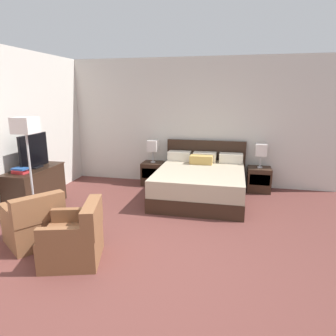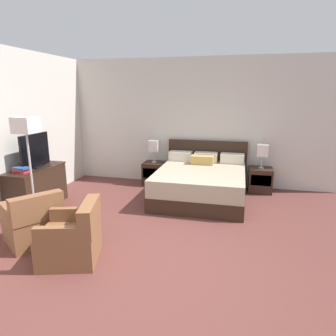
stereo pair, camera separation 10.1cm
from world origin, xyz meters
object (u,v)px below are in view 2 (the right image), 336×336
(book_red_cover, at_px, (21,172))
(dresser, at_px, (37,187))
(armchair_companion, at_px, (73,238))
(table_lamp_right, at_px, (262,151))
(book_blue_cover, at_px, (21,170))
(armchair_by_window, at_px, (34,223))
(tv, at_px, (35,151))
(book_small_top, at_px, (21,168))
(nightstand_right, at_px, (260,180))
(floor_lamp, at_px, (27,135))
(bed, at_px, (201,182))
(table_lamp_left, at_px, (154,146))
(nightstand_left, at_px, (154,173))

(book_red_cover, bearing_deg, dresser, 90.98)
(book_red_cover, xyz_separation_m, armchair_companion, (1.61, -1.13, -0.48))
(table_lamp_right, height_order, armchair_companion, table_lamp_right)
(book_red_cover, bearing_deg, book_blue_cover, 180.00)
(table_lamp_right, xyz_separation_m, armchair_by_window, (-3.22, -3.11, -0.61))
(tv, distance_m, book_blue_cover, 0.48)
(book_small_top, bearing_deg, tv, 91.08)
(dresser, bearing_deg, book_blue_cover, -90.53)
(nightstand_right, height_order, table_lamp_right, table_lamp_right)
(floor_lamp, bearing_deg, bed, 36.67)
(table_lamp_right, xyz_separation_m, floor_lamp, (-3.64, -2.53, 0.54))
(book_blue_cover, bearing_deg, book_red_cover, 0.00)
(book_red_cover, height_order, armchair_by_window, book_red_cover)
(table_lamp_left, relative_size, book_small_top, 2.10)
(nightstand_right, bearing_deg, book_red_cover, -150.77)
(nightstand_left, relative_size, table_lamp_left, 1.01)
(nightstand_left, xyz_separation_m, tv, (-1.69, -1.85, 0.79))
(nightstand_left, distance_m, table_lamp_left, 0.64)
(book_red_cover, bearing_deg, armchair_by_window, -45.41)
(armchair_by_window, bearing_deg, table_lamp_right, 43.95)
(nightstand_right, height_order, dresser, dresser)
(nightstand_right, distance_m, dresser, 4.48)
(tv, bearing_deg, bed, 21.87)
(bed, relative_size, book_red_cover, 7.94)
(table_lamp_left, xyz_separation_m, book_small_top, (-1.68, -2.27, -0.07))
(armchair_companion, bearing_deg, nightstand_right, 54.28)
(book_small_top, xyz_separation_m, floor_lamp, (0.40, -0.27, 0.60))
(book_red_cover, distance_m, armchair_by_window, 1.27)
(table_lamp_left, xyz_separation_m, armchair_by_window, (-0.86, -3.11, -0.61))
(dresser, height_order, book_small_top, book_small_top)
(nightstand_right, distance_m, book_red_cover, 4.67)
(tv, xyz_separation_m, armchair_by_window, (0.83, -1.25, -0.76))
(floor_lamp, bearing_deg, book_red_cover, 146.73)
(nightstand_right, relative_size, tv, 0.70)
(bed, height_order, dresser, bed)
(nightstand_right, height_order, book_blue_cover, book_blue_cover)
(tv, bearing_deg, nightstand_left, 47.63)
(nightstand_left, xyz_separation_m, nightstand_right, (2.36, 0.00, 0.00))
(table_lamp_right, distance_m, book_red_cover, 4.64)
(bed, relative_size, tv, 2.69)
(bed, bearing_deg, book_small_top, -151.37)
(book_small_top, bearing_deg, table_lamp_right, 29.27)
(book_small_top, bearing_deg, book_red_cover, 180.00)
(table_lamp_left, relative_size, book_blue_cover, 2.74)
(book_red_cover, relative_size, armchair_by_window, 0.27)
(bed, relative_size, book_blue_cover, 10.74)
(table_lamp_left, relative_size, floor_lamp, 0.30)
(dresser, height_order, armchair_by_window, armchair_by_window)
(table_lamp_right, xyz_separation_m, book_blue_cover, (-4.06, -2.27, -0.10))
(bed, height_order, armchair_companion, bed)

